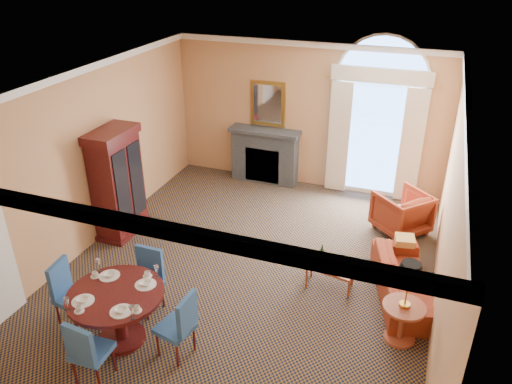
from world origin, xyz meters
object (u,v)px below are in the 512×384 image
(armchair, at_px, (401,212))
(side_table, at_px, (407,292))
(sofa, at_px, (405,280))
(armoire, at_px, (118,184))
(coffee_table, at_px, (330,266))
(dining_table, at_px, (117,306))

(armchair, relative_size, side_table, 0.71)
(sofa, height_order, armchair, armchair)
(armoire, height_order, armchair, armoire)
(armoire, distance_m, armchair, 5.37)
(armchair, relative_size, coffee_table, 1.01)
(armoire, xyz_separation_m, coffee_table, (4.11, -0.35, -0.60))
(dining_table, xyz_separation_m, coffee_table, (2.46, 2.19, -0.21))
(dining_table, relative_size, side_table, 1.04)
(dining_table, bearing_deg, sofa, 33.35)
(armoire, xyz_separation_m, side_table, (5.32, -1.18, -0.18))
(armoire, xyz_separation_m, dining_table, (1.65, -2.54, -0.39))
(sofa, bearing_deg, armoire, 72.66)
(sofa, relative_size, coffee_table, 2.24)
(coffee_table, bearing_deg, side_table, -22.65)
(dining_table, height_order, side_table, side_table)
(dining_table, relative_size, armchair, 1.46)
(dining_table, bearing_deg, armchair, 52.40)
(sofa, bearing_deg, side_table, 167.15)
(armoire, height_order, sofa, armoire)
(dining_table, bearing_deg, side_table, 20.33)
(dining_table, distance_m, side_table, 3.92)
(sofa, bearing_deg, coffee_table, 83.74)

